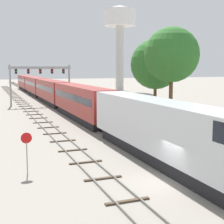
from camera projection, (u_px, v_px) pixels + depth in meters
name	position (u px, v px, depth m)	size (l,w,h in m)	color
ground_plane	(165.00, 182.00, 21.06)	(400.00, 400.00, 0.00)	gray
track_main	(43.00, 99.00, 77.23)	(2.60, 200.00, 0.16)	slate
track_near	(30.00, 110.00, 56.78)	(2.60, 160.00, 0.16)	slate
passenger_train	(51.00, 91.00, 67.25)	(3.04, 111.62, 4.80)	silver
signal_gantry	(40.00, 75.00, 64.32)	(12.10, 0.49, 7.91)	#999BA0
water_tower	(120.00, 23.00, 104.43)	(10.23, 10.23, 26.85)	beige
stop_sign	(27.00, 147.00, 22.65)	(0.76, 0.08, 2.88)	gray
trackside_tree_left	(156.00, 64.00, 57.93)	(8.88, 8.88, 12.38)	brown
trackside_tree_mid	(172.00, 55.00, 46.61)	(7.86, 7.86, 13.07)	brown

